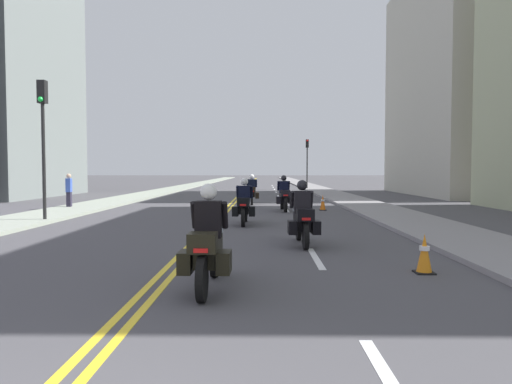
{
  "coord_description": "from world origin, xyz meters",
  "views": [
    {
      "loc": [
        1.71,
        -1.81,
        1.85
      ],
      "look_at": [
        1.44,
        16.53,
        1.0
      ],
      "focal_mm": 32.86,
      "sensor_mm": 36.0,
      "label": 1
    }
  ],
  "objects_px": {
    "traffic_cone_0": "(323,203)",
    "motorcycle_1": "(302,219)",
    "traffic_light_near": "(43,126)",
    "motorcycle_4": "(252,192)",
    "motorcycle_3": "(284,196)",
    "motorcycle_2": "(244,206)",
    "traffic_cone_1": "(424,254)",
    "motorcycle_0": "(208,247)",
    "pedestrian_0": "(69,191)",
    "traffic_light_far": "(307,155)"
  },
  "relations": [
    {
      "from": "traffic_cone_0",
      "to": "motorcycle_1",
      "type": "bearing_deg",
      "value": -99.98
    },
    {
      "from": "motorcycle_1",
      "to": "traffic_light_near",
      "type": "distance_m",
      "value": 10.43
    },
    {
      "from": "motorcycle_1",
      "to": "motorcycle_4",
      "type": "distance_m",
      "value": 14.16
    },
    {
      "from": "motorcycle_1",
      "to": "motorcycle_3",
      "type": "bearing_deg",
      "value": 88.1
    },
    {
      "from": "motorcycle_2",
      "to": "traffic_cone_1",
      "type": "relative_size",
      "value": 3.08
    },
    {
      "from": "motorcycle_0",
      "to": "traffic_cone_1",
      "type": "relative_size",
      "value": 3.11
    },
    {
      "from": "motorcycle_1",
      "to": "traffic_cone_0",
      "type": "height_order",
      "value": "motorcycle_1"
    },
    {
      "from": "motorcycle_1",
      "to": "pedestrian_0",
      "type": "xyz_separation_m",
      "value": [
        -10.26,
        10.74,
        0.21
      ]
    },
    {
      "from": "motorcycle_0",
      "to": "traffic_cone_0",
      "type": "bearing_deg",
      "value": 76.61
    },
    {
      "from": "motorcycle_0",
      "to": "pedestrian_0",
      "type": "xyz_separation_m",
      "value": [
        -8.45,
        15.09,
        0.21
      ]
    },
    {
      "from": "motorcycle_3",
      "to": "motorcycle_1",
      "type": "bearing_deg",
      "value": -93.04
    },
    {
      "from": "motorcycle_3",
      "to": "motorcycle_4",
      "type": "distance_m",
      "value": 4.5
    },
    {
      "from": "motorcycle_1",
      "to": "pedestrian_0",
      "type": "height_order",
      "value": "pedestrian_0"
    },
    {
      "from": "traffic_cone_1",
      "to": "pedestrian_0",
      "type": "distance_m",
      "value": 18.45
    },
    {
      "from": "pedestrian_0",
      "to": "motorcycle_0",
      "type": "bearing_deg",
      "value": 22.31
    },
    {
      "from": "motorcycle_0",
      "to": "motorcycle_4",
      "type": "height_order",
      "value": "motorcycle_0"
    },
    {
      "from": "traffic_cone_0",
      "to": "traffic_light_far",
      "type": "xyz_separation_m",
      "value": [
        1.56,
        24.47,
        3.02
      ]
    },
    {
      "from": "motorcycle_3",
      "to": "traffic_light_far",
      "type": "height_order",
      "value": "traffic_light_far"
    },
    {
      "from": "traffic_light_near",
      "to": "motorcycle_3",
      "type": "bearing_deg",
      "value": 29.23
    },
    {
      "from": "motorcycle_2",
      "to": "pedestrian_0",
      "type": "bearing_deg",
      "value": 144.62
    },
    {
      "from": "motorcycle_0",
      "to": "traffic_light_near",
      "type": "relative_size",
      "value": 0.44
    },
    {
      "from": "motorcycle_1",
      "to": "motorcycle_2",
      "type": "height_order",
      "value": "motorcycle_1"
    },
    {
      "from": "traffic_cone_0",
      "to": "traffic_light_far",
      "type": "bearing_deg",
      "value": 86.35
    },
    {
      "from": "motorcycle_0",
      "to": "motorcycle_4",
      "type": "distance_m",
      "value": 18.42
    },
    {
      "from": "traffic_cone_0",
      "to": "traffic_cone_1",
      "type": "height_order",
      "value": "traffic_cone_0"
    },
    {
      "from": "motorcycle_4",
      "to": "traffic_cone_0",
      "type": "bearing_deg",
      "value": -49.61
    },
    {
      "from": "motorcycle_0",
      "to": "pedestrian_0",
      "type": "height_order",
      "value": "pedestrian_0"
    },
    {
      "from": "traffic_cone_1",
      "to": "traffic_cone_0",
      "type": "bearing_deg",
      "value": 90.51
    },
    {
      "from": "motorcycle_2",
      "to": "traffic_cone_1",
      "type": "xyz_separation_m",
      "value": [
        3.54,
        -7.53,
        -0.3
      ]
    },
    {
      "from": "motorcycle_3",
      "to": "traffic_cone_0",
      "type": "xyz_separation_m",
      "value": [
        1.82,
        0.41,
        -0.31
      ]
    },
    {
      "from": "traffic_cone_1",
      "to": "motorcycle_0",
      "type": "bearing_deg",
      "value": -161.56
    },
    {
      "from": "motorcycle_3",
      "to": "traffic_light_near",
      "type": "relative_size",
      "value": 0.46
    },
    {
      "from": "traffic_light_far",
      "to": "traffic_cone_0",
      "type": "bearing_deg",
      "value": -93.65
    },
    {
      "from": "motorcycle_3",
      "to": "motorcycle_4",
      "type": "relative_size",
      "value": 1.05
    },
    {
      "from": "motorcycle_1",
      "to": "traffic_cone_1",
      "type": "xyz_separation_m",
      "value": [
        1.93,
        -3.09,
        -0.31
      ]
    },
    {
      "from": "motorcycle_1",
      "to": "traffic_cone_1",
      "type": "distance_m",
      "value": 3.66
    },
    {
      "from": "motorcycle_3",
      "to": "traffic_light_near",
      "type": "height_order",
      "value": "traffic_light_near"
    },
    {
      "from": "motorcycle_2",
      "to": "motorcycle_3",
      "type": "relative_size",
      "value": 0.96
    },
    {
      "from": "motorcycle_1",
      "to": "motorcycle_2",
      "type": "bearing_deg",
      "value": 107.98
    },
    {
      "from": "traffic_cone_0",
      "to": "motorcycle_4",
      "type": "bearing_deg",
      "value": 131.72
    },
    {
      "from": "traffic_cone_0",
      "to": "traffic_light_near",
      "type": "height_order",
      "value": "traffic_light_near"
    },
    {
      "from": "motorcycle_0",
      "to": "motorcycle_3",
      "type": "xyz_separation_m",
      "value": [
        1.8,
        14.2,
        -0.01
      ]
    },
    {
      "from": "motorcycle_4",
      "to": "traffic_light_far",
      "type": "relative_size",
      "value": 0.45
    },
    {
      "from": "motorcycle_1",
      "to": "pedestrian_0",
      "type": "relative_size",
      "value": 1.26
    },
    {
      "from": "traffic_light_near",
      "to": "traffic_light_far",
      "type": "height_order",
      "value": "traffic_light_near"
    },
    {
      "from": "pedestrian_0",
      "to": "traffic_cone_1",
      "type": "bearing_deg",
      "value": 34.45
    },
    {
      "from": "motorcycle_0",
      "to": "traffic_light_far",
      "type": "xyz_separation_m",
      "value": [
        5.19,
        39.09,
        2.71
      ]
    },
    {
      "from": "motorcycle_2",
      "to": "motorcycle_4",
      "type": "height_order",
      "value": "motorcycle_4"
    },
    {
      "from": "motorcycle_3",
      "to": "pedestrian_0",
      "type": "distance_m",
      "value": 10.29
    },
    {
      "from": "traffic_light_far",
      "to": "traffic_cone_1",
      "type": "bearing_deg",
      "value": -92.18
    }
  ]
}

